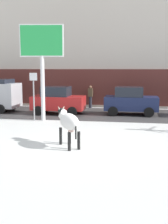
# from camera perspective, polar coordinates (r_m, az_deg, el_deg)

# --- Properties ---
(ground_plane) EXTENTS (120.00, 120.00, 0.00)m
(ground_plane) POSITION_cam_1_polar(r_m,az_deg,el_deg) (11.68, -0.05, -6.57)
(ground_plane) COLOR white
(road_strip) EXTENTS (60.00, 5.60, 0.01)m
(road_strip) POSITION_cam_1_polar(r_m,az_deg,el_deg) (19.35, 3.81, -0.38)
(road_strip) COLOR #423F3F
(road_strip) RESTS_ON ground
(building_facade) EXTENTS (44.00, 6.10, 13.00)m
(building_facade) POSITION_cam_1_polar(r_m,az_deg,el_deg) (25.57, 5.41, 16.41)
(building_facade) COLOR beige
(building_facade) RESTS_ON ground
(cow_holstein) EXTENTS (1.39, 1.81, 1.54)m
(cow_holstein) POSITION_cam_1_polar(r_m,az_deg,el_deg) (11.21, -3.01, -1.99)
(cow_holstein) COLOR silver
(cow_holstein) RESTS_ON ground
(billboard) EXTENTS (2.52, 0.56, 5.56)m
(billboard) POSITION_cam_1_polar(r_m,az_deg,el_deg) (16.90, -8.48, 12.86)
(billboard) COLOR silver
(billboard) RESTS_ON ground
(car_red_hatchback) EXTENTS (3.53, 1.97, 1.86)m
(car_red_hatchback) POSITION_cam_1_polar(r_m,az_deg,el_deg) (19.26, -5.25, 2.33)
(car_red_hatchback) COLOR red
(car_red_hatchback) RESTS_ON ground
(car_navy_hatchback) EXTENTS (3.53, 1.97, 1.86)m
(car_navy_hatchback) POSITION_cam_1_polar(r_m,az_deg,el_deg) (19.16, 9.37, 2.21)
(car_navy_hatchback) COLOR #19234C
(car_navy_hatchback) RESTS_ON ground
(pedestrian_near_billboard) EXTENTS (0.36, 0.24, 1.73)m
(pedestrian_near_billboard) POSITION_cam_1_polar(r_m,az_deg,el_deg) (22.28, 1.29, 3.13)
(pedestrian_near_billboard) COLOR #282833
(pedestrian_near_billboard) RESTS_ON ground
(street_sign) EXTENTS (0.44, 0.08, 2.82)m
(street_sign) POSITION_cam_1_polar(r_m,az_deg,el_deg) (16.87, -10.08, 3.84)
(street_sign) COLOR gray
(street_sign) RESTS_ON ground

